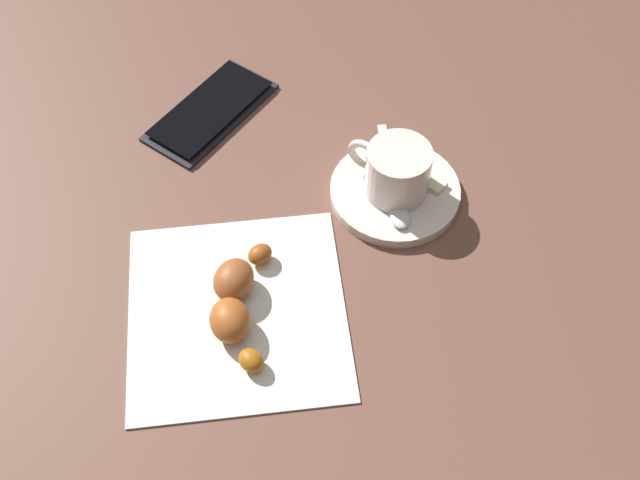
{
  "coord_description": "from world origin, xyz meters",
  "views": [
    {
      "loc": [
        0.16,
        0.36,
        0.59
      ],
      "look_at": [
        0.01,
        -0.01,
        0.02
      ],
      "focal_mm": 42.92,
      "sensor_mm": 36.0,
      "label": 1
    }
  ],
  "objects_px": {
    "espresso_cup": "(396,171)",
    "napkin": "(237,311)",
    "teaspoon": "(395,192)",
    "cell_phone": "(211,110)",
    "croissant": "(235,301)",
    "sugar_packet": "(419,175)",
    "saucer": "(395,192)"
  },
  "relations": [
    {
      "from": "espresso_cup",
      "to": "napkin",
      "type": "xyz_separation_m",
      "value": [
        0.18,
        0.07,
        -0.04
      ]
    },
    {
      "from": "teaspoon",
      "to": "cell_phone",
      "type": "xyz_separation_m",
      "value": [
        0.13,
        -0.18,
        -0.01
      ]
    },
    {
      "from": "espresso_cup",
      "to": "croissant",
      "type": "height_order",
      "value": "espresso_cup"
    },
    {
      "from": "sugar_packet",
      "to": "cell_phone",
      "type": "bearing_deg",
      "value": 14.32
    },
    {
      "from": "espresso_cup",
      "to": "napkin",
      "type": "bearing_deg",
      "value": 21.12
    },
    {
      "from": "saucer",
      "to": "cell_phone",
      "type": "bearing_deg",
      "value": -51.53
    },
    {
      "from": "napkin",
      "to": "croissant",
      "type": "height_order",
      "value": "croissant"
    },
    {
      "from": "saucer",
      "to": "croissant",
      "type": "xyz_separation_m",
      "value": [
        0.18,
        0.07,
        0.01
      ]
    },
    {
      "from": "teaspoon",
      "to": "saucer",
      "type": "bearing_deg",
      "value": -118.38
    },
    {
      "from": "napkin",
      "to": "cell_phone",
      "type": "distance_m",
      "value": 0.25
    },
    {
      "from": "napkin",
      "to": "espresso_cup",
      "type": "bearing_deg",
      "value": -158.88
    },
    {
      "from": "teaspoon",
      "to": "sugar_packet",
      "type": "relative_size",
      "value": 2.31
    },
    {
      "from": "croissant",
      "to": "sugar_packet",
      "type": "bearing_deg",
      "value": -160.56
    },
    {
      "from": "saucer",
      "to": "sugar_packet",
      "type": "bearing_deg",
      "value": -170.21
    },
    {
      "from": "napkin",
      "to": "cell_phone",
      "type": "height_order",
      "value": "cell_phone"
    },
    {
      "from": "espresso_cup",
      "to": "teaspoon",
      "type": "bearing_deg",
      "value": 70.6
    },
    {
      "from": "espresso_cup",
      "to": "teaspoon",
      "type": "distance_m",
      "value": 0.02
    },
    {
      "from": "croissant",
      "to": "espresso_cup",
      "type": "bearing_deg",
      "value": -159.02
    },
    {
      "from": "saucer",
      "to": "espresso_cup",
      "type": "height_order",
      "value": "espresso_cup"
    },
    {
      "from": "saucer",
      "to": "cell_phone",
      "type": "xyz_separation_m",
      "value": [
        0.14,
        -0.17,
        -0.0
      ]
    },
    {
      "from": "espresso_cup",
      "to": "cell_phone",
      "type": "xyz_separation_m",
      "value": [
        0.14,
        -0.17,
        -0.03
      ]
    },
    {
      "from": "teaspoon",
      "to": "sugar_packet",
      "type": "height_order",
      "value": "teaspoon"
    },
    {
      "from": "teaspoon",
      "to": "napkin",
      "type": "distance_m",
      "value": 0.19
    },
    {
      "from": "espresso_cup",
      "to": "teaspoon",
      "type": "height_order",
      "value": "espresso_cup"
    },
    {
      "from": "teaspoon",
      "to": "cell_phone",
      "type": "height_order",
      "value": "teaspoon"
    },
    {
      "from": "saucer",
      "to": "napkin",
      "type": "relative_size",
      "value": 0.65
    },
    {
      "from": "saucer",
      "to": "napkin",
      "type": "height_order",
      "value": "saucer"
    },
    {
      "from": "sugar_packet",
      "to": "croissant",
      "type": "bearing_deg",
      "value": 79.39
    },
    {
      "from": "espresso_cup",
      "to": "cell_phone",
      "type": "distance_m",
      "value": 0.22
    },
    {
      "from": "saucer",
      "to": "croissant",
      "type": "bearing_deg",
      "value": 20.78
    },
    {
      "from": "saucer",
      "to": "sugar_packet",
      "type": "xyz_separation_m",
      "value": [
        -0.03,
        -0.0,
        0.01
      ]
    },
    {
      "from": "sugar_packet",
      "to": "croissant",
      "type": "xyz_separation_m",
      "value": [
        0.21,
        0.07,
        0.0
      ]
    }
  ]
}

